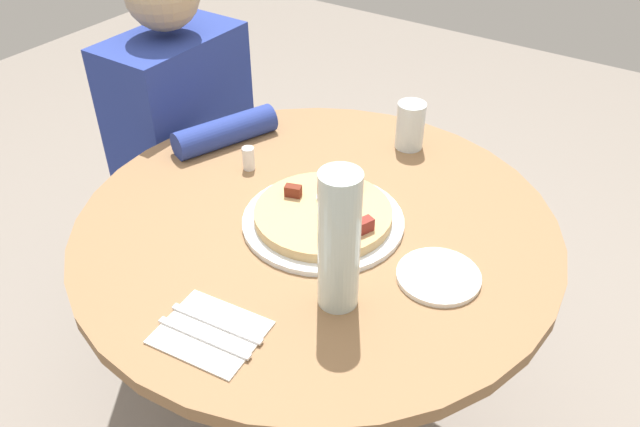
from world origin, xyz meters
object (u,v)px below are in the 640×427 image
at_px(water_glass, 410,125).
at_px(person_seated, 189,173).
at_px(breakfast_pizza, 325,213).
at_px(water_bottle, 339,242).
at_px(fork, 217,324).
at_px(knife, 204,338).
at_px(bread_plate, 438,276).
at_px(salt_shaker, 249,158).
at_px(pizza_plate, 324,220).
at_px(dining_table, 317,283).

bearing_deg(water_glass, person_seated, 101.99).
height_order(breakfast_pizza, water_bottle, water_bottle).
xyz_separation_m(fork, knife, (-0.04, -0.00, 0.00)).
xyz_separation_m(knife, water_bottle, (0.20, -0.13, 0.13)).
bearing_deg(bread_plate, water_glass, 34.25).
relative_size(person_seated, water_glass, 9.85).
bearing_deg(water_glass, bread_plate, -145.75).
height_order(fork, salt_shaker, salt_shaker).
bearing_deg(bread_plate, water_bottle, 141.02).
bearing_deg(pizza_plate, knife, -177.94).
relative_size(person_seated, breakfast_pizza, 4.03).
bearing_deg(knife, breakfast_pizza, -94.39).
xyz_separation_m(bread_plate, water_bottle, (-0.15, 0.12, 0.13)).
distance_m(person_seated, pizza_plate, 0.72).
distance_m(person_seated, water_bottle, 0.96).
distance_m(dining_table, knife, 0.42).
distance_m(person_seated, breakfast_pizza, 0.73).
relative_size(water_bottle, salt_shaker, 4.89).
height_order(knife, water_bottle, water_bottle).
relative_size(dining_table, breakfast_pizza, 3.54).
relative_size(breakfast_pizza, salt_shaker, 5.14).
height_order(dining_table, fork, fork).
bearing_deg(breakfast_pizza, fork, -178.57).
bearing_deg(person_seated, salt_shaker, -112.73).
height_order(pizza_plate, breakfast_pizza, breakfast_pizza).
distance_m(dining_table, bread_plate, 0.34).
bearing_deg(dining_table, bread_plate, -94.10).
bearing_deg(pizza_plate, salt_shaker, 73.85).
bearing_deg(pizza_plate, bread_plate, -94.83).
bearing_deg(fork, pizza_plate, -94.66).
xyz_separation_m(bread_plate, fork, (-0.32, 0.26, 0.00)).
xyz_separation_m(person_seated, water_bottle, (-0.41, -0.78, 0.37)).
relative_size(pizza_plate, bread_plate, 2.13).
height_order(dining_table, water_glass, water_glass).
distance_m(person_seated, knife, 0.93).
bearing_deg(dining_table, water_bottle, -136.56).
bearing_deg(fork, water_glass, -95.71).
xyz_separation_m(person_seated, pizza_plate, (-0.23, -0.64, 0.24)).
height_order(bread_plate, water_glass, water_glass).
bearing_deg(person_seated, water_glass, -78.01).
bearing_deg(breakfast_pizza, dining_table, 102.45).
relative_size(person_seated, fork, 6.31).
distance_m(dining_table, water_bottle, 0.39).
distance_m(dining_table, breakfast_pizza, 0.20).
xyz_separation_m(dining_table, water_bottle, (-0.17, -0.16, 0.31)).
height_order(fork, water_glass, water_glass).
height_order(breakfast_pizza, knife, breakfast_pizza).
xyz_separation_m(dining_table, salt_shaker, (0.08, 0.24, 0.20)).
height_order(knife, salt_shaker, salt_shaker).
bearing_deg(pizza_plate, water_bottle, -140.07).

